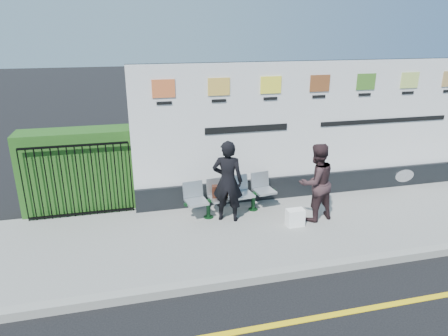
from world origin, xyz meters
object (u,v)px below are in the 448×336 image
object	(u,v)px
bench	(231,204)
woman_left	(228,181)
billboard	(314,139)
woman_right	(316,182)

from	to	relation	value
bench	woman_left	distance (m)	0.68
bench	billboard	bearing A→B (deg)	9.16
woman_left	woman_right	size ratio (longest dim) A/B	1.04
bench	woman_right	distance (m)	1.77
bench	woman_left	bearing A→B (deg)	-128.37
woman_right	billboard	bearing A→B (deg)	-125.01
woman_right	bench	bearing A→B (deg)	-34.61
bench	woman_left	xyz separation A→B (m)	(-0.14, -0.24, 0.62)
woman_right	woman_left	bearing A→B (deg)	-25.48
billboard	woman_left	world-z (taller)	billboard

